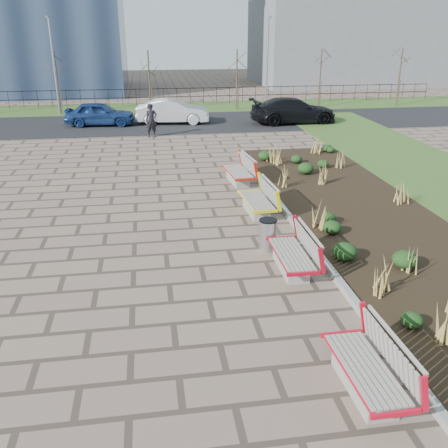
{
  "coord_description": "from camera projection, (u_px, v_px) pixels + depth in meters",
  "views": [
    {
      "loc": [
        -0.29,
        -8.68,
        5.66
      ],
      "look_at": [
        1.5,
        3.0,
        0.9
      ],
      "focal_mm": 40.0,
      "sensor_mm": 36.0,
      "label": 1
    }
  ],
  "objects": [
    {
      "name": "building_grey",
      "position": [
        348.0,
        31.0,
        49.57
      ],
      "size": [
        18.0,
        12.0,
        10.0
      ],
      "primitive_type": "cube",
      "color": "slate",
      "rests_on": "ground"
    },
    {
      "name": "lamp_west",
      "position": [
        54.0,
        67.0,
        31.98
      ],
      "size": [
        0.24,
        0.6,
        6.0
      ],
      "primitive_type": null,
      "color": "gray",
      "rests_on": "grass_verge_far"
    },
    {
      "name": "bench_d",
      "position": [
        238.0,
        170.0,
        18.91
      ],
      "size": [
        1.09,
        2.17,
        1.0
      ],
      "primitive_type": null,
      "rotation": [
        0.0,
        0.0,
        0.09
      ],
      "color": "red",
      "rests_on": "ground"
    },
    {
      "name": "car_blue",
      "position": [
        100.0,
        114.0,
        29.48
      ],
      "size": [
        4.14,
        1.91,
        1.37
      ],
      "primitive_type": "imported",
      "rotation": [
        0.0,
        0.0,
        1.5
      ],
      "color": "navy",
      "rests_on": "road"
    },
    {
      "name": "tree_b",
      "position": [
        57.0,
        83.0,
        32.81
      ],
      "size": [
        1.4,
        1.4,
        4.0
      ],
      "primitive_type": null,
      "color": "#4C3D2D",
      "rests_on": "grass_verge_far"
    },
    {
      "name": "grass_verge_far",
      "position": [
        151.0,
        108.0,
        35.78
      ],
      "size": [
        80.0,
        5.0,
        0.04
      ],
      "primitive_type": "cube",
      "color": "#33511E",
      "rests_on": "ground"
    },
    {
      "name": "car_silver",
      "position": [
        173.0,
        111.0,
        30.06
      ],
      "size": [
        4.48,
        1.96,
        1.43
      ],
      "primitive_type": "imported",
      "rotation": [
        0.0,
        0.0,
        1.47
      ],
      "color": "#B2B4BA",
      "rests_on": "road"
    },
    {
      "name": "ground",
      "position": [
        173.0,
        324.0,
        10.12
      ],
      "size": [
        120.0,
        120.0,
        0.0
      ],
      "primitive_type": "plane",
      "color": "#766051",
      "rests_on": "ground"
    },
    {
      "name": "bench_b",
      "position": [
        291.0,
        252.0,
        12.15
      ],
      "size": [
        0.91,
        2.1,
        1.0
      ],
      "primitive_type": null,
      "rotation": [
        0.0,
        0.0,
        -0.0
      ],
      "color": "#B40C1E",
      "rests_on": "ground"
    },
    {
      "name": "road",
      "position": [
        152.0,
        124.0,
        30.29
      ],
      "size": [
        80.0,
        7.0,
        0.02
      ],
      "primitive_type": "cube",
      "color": "black",
      "rests_on": "ground"
    },
    {
      "name": "bench_a",
      "position": [
        366.0,
        365.0,
        8.11
      ],
      "size": [
        0.94,
        2.12,
        1.0
      ],
      "primitive_type": null,
      "rotation": [
        0.0,
        0.0,
        0.02
      ],
      "color": "red",
      "rests_on": "ground"
    },
    {
      "name": "planting_curb",
      "position": [
        292.0,
        220.0,
        15.23
      ],
      "size": [
        0.16,
        18.0,
        0.15
      ],
      "primitive_type": "cube",
      "color": "gray",
      "rests_on": "ground"
    },
    {
      "name": "railing_fence",
      "position": [
        150.0,
        96.0,
        36.93
      ],
      "size": [
        44.0,
        0.1,
        1.2
      ],
      "primitive_type": null,
      "color": "black",
      "rests_on": "grass_verge_far"
    },
    {
      "name": "planting_bed",
      "position": [
        364.0,
        217.0,
        15.56
      ],
      "size": [
        4.5,
        18.0,
        0.1
      ],
      "primitive_type": "cube",
      "color": "black",
      "rests_on": "ground"
    },
    {
      "name": "tree_c",
      "position": [
        149.0,
        81.0,
        33.65
      ],
      "size": [
        1.4,
        1.4,
        4.0
      ],
      "primitive_type": null,
      "color": "#4C3D2D",
      "rests_on": "grass_verge_far"
    },
    {
      "name": "bench_c",
      "position": [
        256.0,
        198.0,
        15.85
      ],
      "size": [
        1.01,
        2.14,
        1.0
      ],
      "primitive_type": null,
      "rotation": [
        0.0,
        0.0,
        0.05
      ],
      "color": "yellow",
      "rests_on": "ground"
    },
    {
      "name": "pedestrian",
      "position": [
        151.0,
        121.0,
        26.43
      ],
      "size": [
        0.72,
        0.55,
        1.76
      ],
      "primitive_type": "imported",
      "rotation": [
        0.0,
        0.0,
        0.22
      ],
      "color": "black",
      "rests_on": "ground"
    },
    {
      "name": "tree_d",
      "position": [
        237.0,
        80.0,
        34.5
      ],
      "size": [
        1.4,
        1.4,
        4.0
      ],
      "primitive_type": null,
      "color": "#4C3D2D",
      "rests_on": "grass_verge_far"
    },
    {
      "name": "litter_bin",
      "position": [
        268.0,
        235.0,
        13.3
      ],
      "size": [
        0.46,
        0.46,
        0.84
      ],
      "primitive_type": "cylinder",
      "color": "#B2B2B7",
      "rests_on": "ground"
    },
    {
      "name": "lamp_east",
      "position": [
        267.0,
        65.0,
        33.94
      ],
      "size": [
        0.24,
        0.6,
        6.0
      ],
      "primitive_type": null,
      "color": "gray",
      "rests_on": "grass_verge_far"
    },
    {
      "name": "tree_f",
      "position": [
        399.0,
        77.0,
        36.18
      ],
      "size": [
        1.4,
        1.4,
        4.0
      ],
      "primitive_type": null,
      "color": "#4C3D2D",
      "rests_on": "grass_verge_far"
    },
    {
      "name": "car_black",
      "position": [
        293.0,
        110.0,
        30.14
      ],
      "size": [
        5.28,
        2.33,
        1.51
      ],
      "primitive_type": "imported",
      "rotation": [
        0.0,
        0.0,
        1.61
      ],
      "color": "black",
      "rests_on": "road"
    },
    {
      "name": "tree_e",
      "position": [
        320.0,
        78.0,
        35.34
      ],
      "size": [
        1.4,
        1.4,
        4.0
      ],
      "primitive_type": null,
      "color": "#4C3D2D",
      "rests_on": "grass_verge_far"
    }
  ]
}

